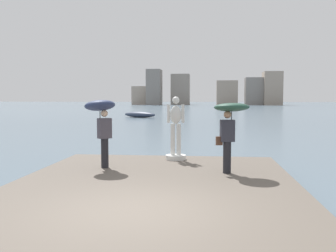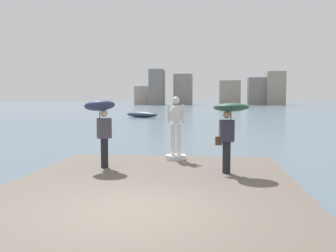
# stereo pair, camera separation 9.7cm
# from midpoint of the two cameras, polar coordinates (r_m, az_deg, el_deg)

# --- Properties ---
(ground_plane) EXTENTS (400.00, 400.00, 0.00)m
(ground_plane) POSITION_cam_midpoint_polar(r_m,az_deg,el_deg) (46.99, 4.19, 1.15)
(ground_plane) COLOR slate
(pier) EXTENTS (7.07, 9.73, 0.40)m
(pier) POSITION_cam_midpoint_polar(r_m,az_deg,el_deg) (9.16, -2.79, -10.22)
(pier) COLOR #60564C
(pier) RESTS_ON ground
(statue_white_figure) EXTENTS (0.69, 0.69, 2.13)m
(statue_white_figure) POSITION_cam_midpoint_polar(r_m,az_deg,el_deg) (12.91, 0.95, -1.25)
(statue_white_figure) COLOR silver
(statue_white_figure) RESTS_ON pier
(onlooker_left) EXTENTS (1.29, 1.30, 2.08)m
(onlooker_left) POSITION_cam_midpoint_polar(r_m,az_deg,el_deg) (11.50, -10.14, 1.60)
(onlooker_left) COLOR black
(onlooker_left) RESTS_ON pier
(onlooker_right) EXTENTS (1.12, 1.13, 1.98)m
(onlooker_right) POSITION_cam_midpoint_polar(r_m,az_deg,el_deg) (10.66, 8.96, 1.14)
(onlooker_right) COLOR black
(onlooker_right) RESTS_ON pier
(boat_leftward) EXTENTS (4.90, 3.51, 0.75)m
(boat_leftward) POSITION_cam_midpoint_polar(r_m,az_deg,el_deg) (48.95, -4.30, 1.71)
(boat_leftward) COLOR #2D384C
(boat_leftward) RESTS_ON ground
(distant_skyline) EXTENTS (53.38, 11.62, 12.73)m
(distant_skyline) POSITION_cam_midpoint_polar(r_m,az_deg,el_deg) (139.54, 5.61, 5.31)
(distant_skyline) COLOR #A89989
(distant_skyline) RESTS_ON ground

